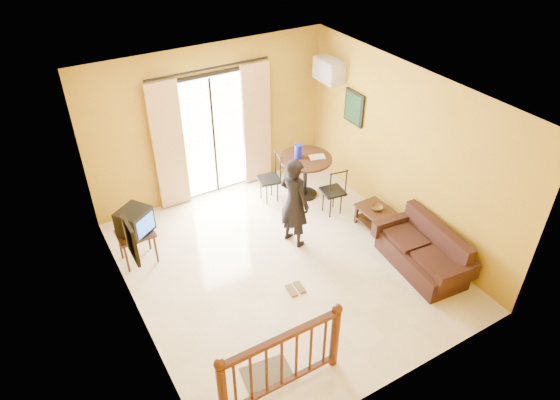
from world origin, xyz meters
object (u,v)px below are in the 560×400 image
coffee_table (380,218)px  dining_table (305,166)px  television (135,221)px  sofa (424,253)px  standing_person (294,202)px

coffee_table → dining_table: bearing=107.6°
television → dining_table: (3.22, 0.24, -0.12)m
dining_table → coffee_table: size_ratio=1.13×
dining_table → sofa: 2.68m
television → standing_person: 2.46m
sofa → standing_person: bearing=137.8°
television → coffee_table: bearing=-53.0°
dining_table → coffee_table: (0.50, -1.56, -0.38)m
television → dining_table: television is taller
coffee_table → sofa: 1.05m
dining_table → television: bearing=-175.8°
television → coffee_table: television is taller
coffee_table → television: bearing=160.4°
television → sofa: size_ratio=0.38×
television → dining_table: 3.23m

